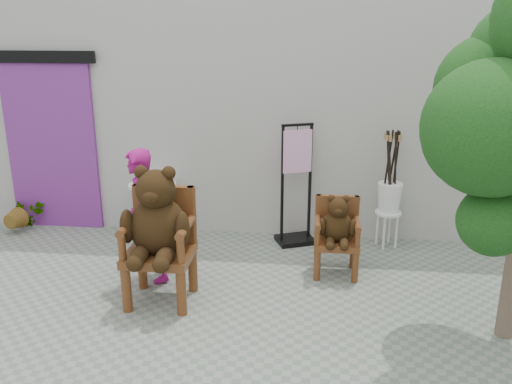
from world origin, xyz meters
TOP-DOWN VIEW (x-y plane):
  - ground_plane at (0.00, 0.00)m, footprint 60.00×60.00m
  - back_wall at (0.00, 3.10)m, footprint 9.00×1.00m
  - doorway at (-3.00, 2.58)m, footprint 1.40×0.11m
  - chair_big at (-1.05, 0.71)m, footprint 0.67×0.73m
  - chair_small at (0.70, 1.52)m, footprint 0.48×0.49m
  - person at (-1.28, 1.16)m, footprint 0.45×0.59m
  - cafe_table at (-1.60, 2.35)m, footprint 0.60×0.60m
  - display_stand at (0.21, 2.34)m, footprint 0.55×0.50m
  - stool_bucket at (1.34, 2.35)m, footprint 0.32×0.32m
  - potted_plant at (-3.40, 2.35)m, footprint 0.49×0.45m

SIDE VIEW (x-z plane):
  - ground_plane at x=0.00m, z-range 0.00..0.00m
  - potted_plant at x=-3.40m, z-range 0.00..0.48m
  - cafe_table at x=-1.60m, z-range 0.09..0.79m
  - chair_small at x=0.70m, z-range 0.08..1.00m
  - display_stand at x=0.21m, z-range -0.17..1.34m
  - stool_bucket at x=1.34m, z-range -0.08..1.37m
  - person at x=-1.28m, z-range 0.00..1.44m
  - chair_big at x=-1.05m, z-range 0.09..1.48m
  - doorway at x=-3.00m, z-range 0.00..2.33m
  - back_wall at x=0.00m, z-range 0.00..3.00m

